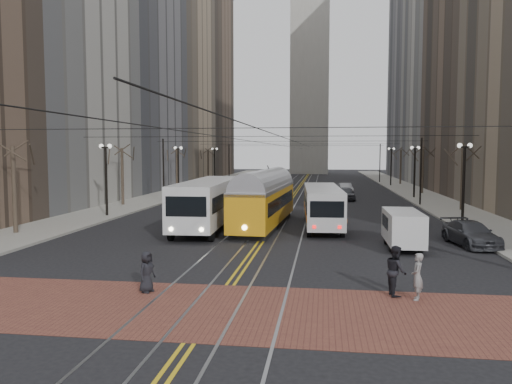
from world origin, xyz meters
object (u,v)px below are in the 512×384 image
(sedan_grey, at_px, (346,193))
(transit_bus, at_px, (209,204))
(sedan_silver, at_px, (345,189))
(rear_bus, at_px, (322,207))
(pedestrian_b, at_px, (417,276))
(streetcar, at_px, (265,205))
(clock_tower, at_px, (310,22))
(sedan_parked, at_px, (471,234))
(pedestrian_c, at_px, (396,271))
(pedestrian_a, at_px, (147,272))
(cargo_van, at_px, (403,230))

(sedan_grey, bearing_deg, transit_bus, -118.55)
(sedan_grey, distance_m, sedan_silver, 7.40)
(rear_bus, distance_m, pedestrian_b, 17.22)
(transit_bus, xyz_separation_m, streetcar, (3.76, 1.09, -0.09))
(clock_tower, distance_m, streetcar, 93.82)
(streetcar, height_order, sedan_grey, streetcar)
(transit_bus, height_order, sedan_grey, transit_bus)
(rear_bus, relative_size, sedan_grey, 2.54)
(sedan_parked, xyz_separation_m, pedestrian_b, (-4.86, -11.02, 0.17))
(rear_bus, bearing_deg, pedestrian_c, -83.70)
(clock_tower, relative_size, sedan_parked, 14.06)
(sedan_grey, bearing_deg, rear_bus, -100.00)
(pedestrian_a, bearing_deg, sedan_silver, 7.00)
(sedan_silver, xyz_separation_m, pedestrian_c, (0.02, -43.96, 0.24))
(rear_bus, relative_size, sedan_silver, 2.57)
(clock_tower, height_order, cargo_van, clock_tower)
(pedestrian_a, bearing_deg, cargo_van, -28.44)
(transit_bus, bearing_deg, clock_tower, 85.30)
(clock_tower, relative_size, streetcar, 5.02)
(streetcar, xyz_separation_m, pedestrian_b, (7.44, -16.69, -0.70))
(sedan_parked, bearing_deg, pedestrian_b, -123.77)
(cargo_van, height_order, sedan_grey, cargo_van)
(streetcar, xyz_separation_m, pedestrian_c, (6.76, -16.22, -0.62))
(streetcar, relative_size, rear_bus, 1.23)
(streetcar, xyz_separation_m, sedan_parked, (12.30, -5.66, -0.87))
(transit_bus, xyz_separation_m, sedan_parked, (16.06, -4.57, -0.96))
(streetcar, height_order, pedestrian_c, streetcar)
(transit_bus, height_order, pedestrian_a, transit_bus)
(pedestrian_b, bearing_deg, sedan_grey, -167.35)
(sedan_grey, relative_size, pedestrian_c, 2.31)
(clock_tower, xyz_separation_m, pedestrian_b, (6.94, -103.96, -35.11))
(transit_bus, relative_size, sedan_grey, 3.10)
(pedestrian_b, bearing_deg, pedestrian_c, -113.39)
(clock_tower, height_order, pedestrian_a, clock_tower)
(sedan_parked, bearing_deg, rear_bus, 134.77)
(rear_bus, distance_m, sedan_silver, 27.70)
(streetcar, relative_size, sedan_grey, 3.11)
(sedan_silver, bearing_deg, sedan_grey, -98.14)
(transit_bus, bearing_deg, sedan_silver, 68.06)
(streetcar, xyz_separation_m, pedestrian_a, (-2.40, -17.05, -0.76))
(clock_tower, height_order, sedan_silver, clock_tower)
(cargo_van, bearing_deg, rear_bus, 121.47)
(transit_bus, distance_m, pedestrian_c, 18.44)
(sedan_grey, height_order, pedestrian_a, pedestrian_a)
(transit_bus, distance_m, sedan_silver, 30.70)
(transit_bus, xyz_separation_m, sedan_grey, (10.30, 21.44, -0.92))
(pedestrian_a, bearing_deg, sedan_parked, -33.70)
(transit_bus, bearing_deg, sedan_grey, 62.39)
(clock_tower, xyz_separation_m, transit_bus, (-4.26, -88.37, -34.33))
(clock_tower, bearing_deg, sedan_silver, -84.02)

